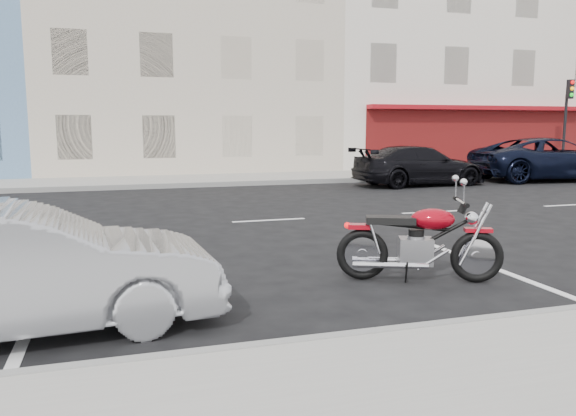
% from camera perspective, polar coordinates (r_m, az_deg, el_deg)
% --- Properties ---
extents(ground, '(120.00, 120.00, 0.00)m').
position_cam_1_polar(ground, '(12.71, 6.79, -0.81)').
color(ground, black).
rests_on(ground, ground).
extents(sidewalk_far, '(80.00, 3.40, 0.15)m').
position_cam_1_polar(sidewalk_far, '(20.27, -16.71, 2.52)').
color(sidewalk_far, gray).
rests_on(sidewalk_far, ground).
extents(curb_near, '(80.00, 0.12, 0.16)m').
position_cam_1_polar(curb_near, '(4.88, -15.13, -15.30)').
color(curb_near, gray).
rests_on(curb_near, ground).
extents(curb_far, '(80.00, 0.12, 0.16)m').
position_cam_1_polar(curb_far, '(18.58, -16.67, 2.03)').
color(curb_far, gray).
rests_on(curb_far, ground).
extents(bldg_cream, '(12.00, 12.00, 11.50)m').
position_cam_1_polar(bldg_cream, '(28.20, -11.01, 15.82)').
color(bldg_cream, '#C1B49F').
rests_on(bldg_cream, ground).
extents(bldg_corner, '(14.00, 12.00, 12.50)m').
position_cam_1_polar(bldg_corner, '(32.38, 13.45, 15.66)').
color(bldg_corner, silver).
rests_on(bldg_corner, ground).
extents(traffic_light, '(0.26, 0.30, 3.80)m').
position_cam_1_polar(traffic_light, '(27.17, 26.47, 8.64)').
color(traffic_light, black).
rests_on(traffic_light, sidewalk_far).
extents(fire_hydrant, '(0.20, 0.20, 0.72)m').
position_cam_1_polar(fire_hydrant, '(26.33, 23.56, 4.44)').
color(fire_hydrant, beige).
rests_on(fire_hydrant, sidewalk_far).
extents(motorcycle, '(2.02, 1.02, 1.07)m').
position_cam_1_polar(motorcycle, '(7.62, 18.89, -3.62)').
color(motorcycle, black).
rests_on(motorcycle, ground).
extents(sedan_silver, '(3.97, 1.65, 1.28)m').
position_cam_1_polar(sedan_silver, '(6.01, -25.81, -5.72)').
color(sedan_silver, '#9B9DA2').
rests_on(sedan_silver, ground).
extents(suv_far, '(6.00, 3.38, 1.58)m').
position_cam_1_polar(suv_far, '(22.96, 25.12, 4.52)').
color(suv_far, black).
rests_on(suv_far, ground).
extents(car_far, '(4.71, 2.12, 1.34)m').
position_cam_1_polar(car_far, '(19.59, 13.17, 4.21)').
color(car_far, black).
rests_on(car_far, ground).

